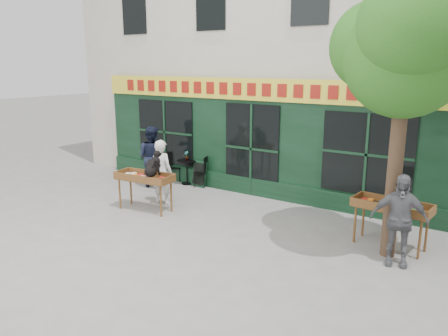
% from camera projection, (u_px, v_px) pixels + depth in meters
% --- Properties ---
extents(ground, '(80.00, 80.00, 0.00)m').
position_uv_depth(ground, '(203.00, 217.00, 10.71)').
color(ground, slate).
rests_on(ground, ground).
extents(building, '(14.00, 7.26, 10.00)m').
position_uv_depth(building, '(309.00, 23.00, 14.38)').
color(building, beige).
rests_on(building, ground).
extents(street_tree, '(3.05, 2.90, 5.60)m').
position_uv_depth(street_tree, '(410.00, 39.00, 7.70)').
color(street_tree, '#382619').
rests_on(street_tree, ground).
extents(book_cart_center, '(1.56, 0.77, 0.99)m').
position_uv_depth(book_cart_center, '(145.00, 179.00, 11.07)').
color(book_cart_center, brown).
rests_on(book_cart_center, ground).
extents(dog, '(0.40, 0.63, 0.60)m').
position_uv_depth(dog, '(153.00, 163.00, 10.73)').
color(dog, black).
rests_on(dog, book_cart_center).
extents(woman, '(0.68, 0.48, 1.75)m').
position_uv_depth(woman, '(162.00, 172.00, 11.58)').
color(woman, silver).
rests_on(woman, ground).
extents(book_cart_right, '(1.56, 0.77, 0.99)m').
position_uv_depth(book_cart_right, '(392.00, 209.00, 8.81)').
color(book_cart_right, brown).
rests_on(book_cart_right, ground).
extents(man_right, '(1.10, 0.67, 1.75)m').
position_uv_depth(man_right, '(399.00, 220.00, 8.03)').
color(man_right, '#545459').
rests_on(man_right, ground).
extents(bistro_table, '(0.60, 0.60, 0.76)m').
position_uv_depth(bistro_table, '(187.00, 167.00, 13.58)').
color(bistro_table, black).
rests_on(bistro_table, ground).
extents(bistro_chair_left, '(0.49, 0.49, 0.95)m').
position_uv_depth(bistro_chair_left, '(172.00, 164.00, 13.95)').
color(bistro_chair_left, black).
rests_on(bistro_chair_left, ground).
extents(bistro_chair_right, '(0.45, 0.45, 0.95)m').
position_uv_depth(bistro_chair_right, '(204.00, 169.00, 13.25)').
color(bistro_chair_right, black).
rests_on(bistro_chair_right, ground).
extents(potted_plant, '(0.18, 0.14, 0.30)m').
position_uv_depth(potted_plant, '(187.00, 155.00, 13.50)').
color(potted_plant, gray).
rests_on(potted_plant, bistro_table).
extents(man_left, '(0.98, 0.80, 1.87)m').
position_uv_depth(man_left, '(152.00, 157.00, 13.22)').
color(man_left, black).
rests_on(man_left, ground).
extents(chalkboard, '(0.58, 0.26, 0.79)m').
position_uv_depth(chalkboard, '(199.00, 174.00, 13.35)').
color(chalkboard, black).
rests_on(chalkboard, ground).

